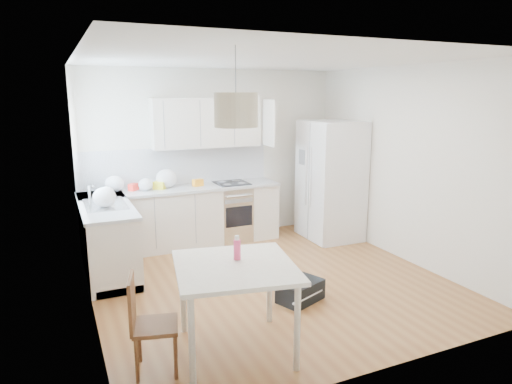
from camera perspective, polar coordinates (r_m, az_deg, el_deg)
floor at (r=5.87m, az=1.67°, el=-11.04°), size 4.20×4.20×0.00m
ceiling at (r=5.41m, az=1.86°, el=16.27°), size 4.20×4.20×0.00m
wall_back at (r=7.40m, az=-5.38°, el=4.63°), size 4.20×0.00×4.20m
wall_left at (r=4.95m, az=-20.66°, el=0.18°), size 0.00×4.20×4.20m
wall_right at (r=6.66m, az=18.26°, el=3.24°), size 0.00×4.20×4.20m
window_glassblock at (r=6.03m, az=-21.59°, el=5.97°), size 0.02×1.00×1.00m
cabinets_back at (r=7.13m, az=-9.03°, el=-3.22°), size 3.00×0.60×0.88m
cabinets_left at (r=6.36m, az=-18.10°, el=-5.59°), size 0.60×1.80×0.88m
counter_back at (r=7.02m, az=-9.15°, el=0.40°), size 3.02×0.64×0.04m
counter_left at (r=6.24m, az=-18.37°, el=-1.55°), size 0.64×1.82×0.04m
backsplash_back at (r=7.25m, az=-9.84°, el=3.23°), size 3.00×0.01×0.58m
backsplash_left at (r=6.16m, az=-21.28°, el=1.01°), size 0.01×1.80×0.58m
upper_cabinets at (r=7.16m, az=-6.20°, el=8.58°), size 1.70×0.32×0.75m
range_oven at (r=7.37m, az=-3.01°, el=-2.58°), size 0.50×0.61×0.88m
sink at (r=6.19m, az=-18.33°, el=-1.52°), size 0.50×0.80×0.16m
refrigerator at (r=7.45m, az=9.41°, el=1.46°), size 0.92×0.97×1.90m
dining_table at (r=4.14m, az=-2.62°, el=-10.29°), size 1.22×1.22×0.83m
dining_chair at (r=4.05m, az=-12.44°, el=-15.77°), size 0.44×0.44×0.86m
drink_bottle at (r=4.19m, az=-2.38°, el=-6.96°), size 0.07×0.07×0.23m
gym_bag at (r=5.33m, az=5.57°, el=-12.22°), size 0.59×0.50×0.23m
pendant_lamp at (r=3.86m, az=-2.52°, el=10.21°), size 0.47×0.47×0.29m
grocery_bag_a at (r=6.89m, az=-17.28°, el=0.97°), size 0.27×0.23×0.24m
grocery_bag_b at (r=6.87m, az=-13.63°, el=0.91°), size 0.21×0.18×0.19m
grocery_bag_c at (r=7.02m, az=-11.13°, el=1.67°), size 0.32×0.27×0.29m
grocery_bag_d at (r=6.39m, az=-18.21°, el=-0.17°), size 0.21×0.18×0.19m
grocery_bag_e at (r=6.01m, az=-18.42°, el=-0.62°), size 0.28×0.24×0.26m
snack_orange at (r=7.09m, az=-7.28°, el=1.17°), size 0.17×0.13×0.11m
snack_yellow at (r=6.95m, az=-12.01°, el=0.81°), size 0.19×0.18×0.11m
snack_red at (r=6.95m, az=-15.08°, el=0.60°), size 0.17×0.17×0.10m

